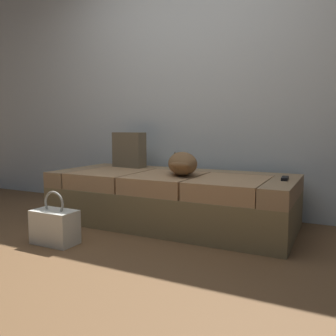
# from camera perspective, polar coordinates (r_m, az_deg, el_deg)

# --- Properties ---
(ground_plane) EXTENTS (10.00, 10.00, 0.00)m
(ground_plane) POSITION_cam_1_polar(r_m,az_deg,el_deg) (2.14, -13.73, -16.04)
(ground_plane) COLOR brown
(back_wall) EXTENTS (6.40, 0.10, 2.80)m
(back_wall) POSITION_cam_1_polar(r_m,az_deg,el_deg) (3.51, 4.82, 16.09)
(back_wall) COLOR silver
(back_wall) RESTS_ON ground
(couch) EXTENTS (2.04, 0.87, 0.43)m
(couch) POSITION_cam_1_polar(r_m,az_deg,el_deg) (2.99, 0.44, -5.02)
(couch) COLOR olive
(couch) RESTS_ON ground
(dog_tan) EXTENTS (0.41, 0.52, 0.19)m
(dog_tan) POSITION_cam_1_polar(r_m,az_deg,el_deg) (2.86, 2.31, 0.81)
(dog_tan) COLOR brown
(dog_tan) RESTS_ON couch
(tv_remote) EXTENTS (0.05, 0.15, 0.02)m
(tv_remote) POSITION_cam_1_polar(r_m,az_deg,el_deg) (2.72, 18.57, -1.61)
(tv_remote) COLOR black
(tv_remote) RESTS_ON couch
(throw_pillow) EXTENTS (0.35, 0.17, 0.34)m
(throw_pillow) POSITION_cam_1_polar(r_m,az_deg,el_deg) (3.43, -6.40, 2.96)
(throw_pillow) COLOR #6F624B
(throw_pillow) RESTS_ON couch
(handbag) EXTENTS (0.32, 0.18, 0.38)m
(handbag) POSITION_cam_1_polar(r_m,az_deg,el_deg) (2.62, -18.04, -9.04)
(handbag) COLOR silver
(handbag) RESTS_ON ground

